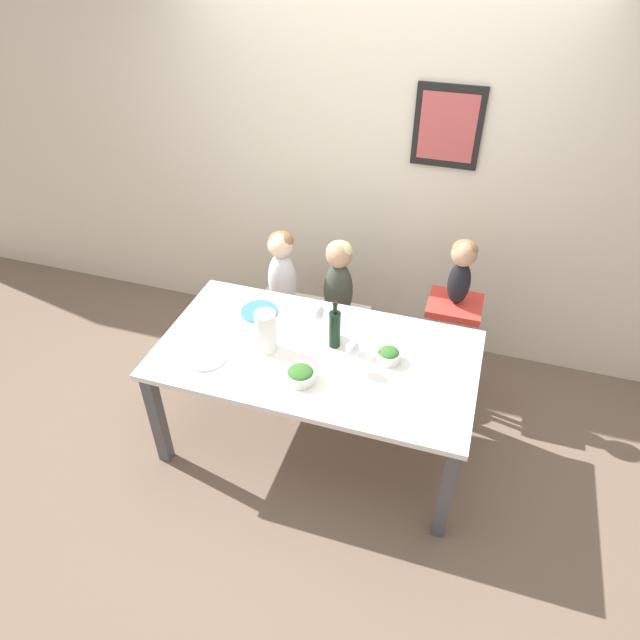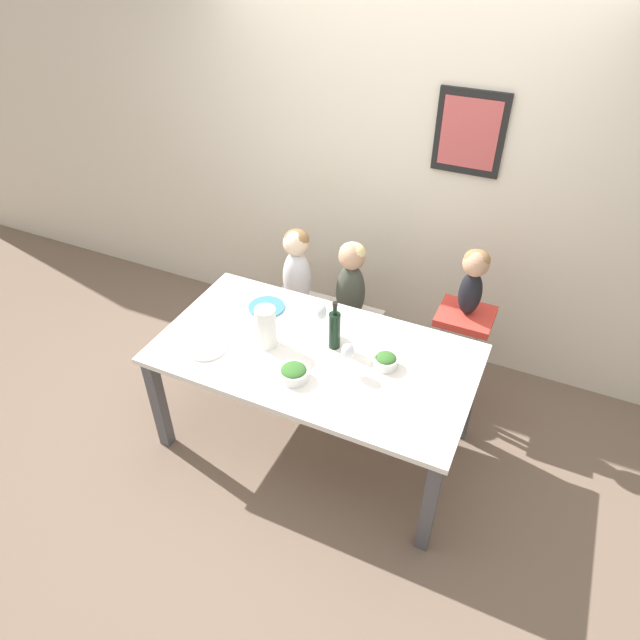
{
  "view_description": "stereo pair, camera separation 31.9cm",
  "coord_description": "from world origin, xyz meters",
  "px_view_note": "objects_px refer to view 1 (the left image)",
  "views": [
    {
      "loc": [
        0.77,
        -2.33,
        2.88
      ],
      "look_at": [
        0.0,
        0.07,
        0.92
      ],
      "focal_mm": 32.0,
      "sensor_mm": 36.0,
      "label": 1
    },
    {
      "loc": [
        1.07,
        -2.22,
        2.88
      ],
      "look_at": [
        0.0,
        0.07,
        0.92
      ],
      "focal_mm": 32.0,
      "sensor_mm": 36.0,
      "label": 2
    }
  ],
  "objects_px": {
    "paper_towel_roll": "(266,331)",
    "salad_bowl_small": "(389,355)",
    "chair_far_left": "(284,313)",
    "person_child_left": "(282,267)",
    "person_baby_right": "(462,266)",
    "salad_bowl_large": "(300,375)",
    "wine_bottle": "(335,328)",
    "dinner_plate_back_left": "(259,311)",
    "wine_glass_far": "(318,313)",
    "chair_far_center": "(337,324)",
    "wine_glass_near": "(353,350)",
    "dinner_plate_front_left": "(206,358)",
    "person_child_center": "(339,277)",
    "chair_right_highchair": "(452,323)"
  },
  "relations": [
    {
      "from": "paper_towel_roll",
      "to": "wine_glass_near",
      "type": "height_order",
      "value": "paper_towel_roll"
    },
    {
      "from": "person_child_left",
      "to": "dinner_plate_back_left",
      "type": "distance_m",
      "value": 0.49
    },
    {
      "from": "person_baby_right",
      "to": "paper_towel_roll",
      "type": "xyz_separation_m",
      "value": [
        -0.98,
        -0.8,
        -0.14
      ]
    },
    {
      "from": "person_child_center",
      "to": "salad_bowl_small",
      "type": "relative_size",
      "value": 4.36
    },
    {
      "from": "wine_glass_near",
      "to": "chair_far_center",
      "type": "bearing_deg",
      "value": 111.17
    },
    {
      "from": "wine_glass_far",
      "to": "dinner_plate_front_left",
      "type": "xyz_separation_m",
      "value": [
        -0.53,
        -0.43,
        -0.13
      ]
    },
    {
      "from": "chair_far_left",
      "to": "chair_far_center",
      "type": "bearing_deg",
      "value": 0.0
    },
    {
      "from": "chair_right_highchair",
      "to": "wine_glass_far",
      "type": "bearing_deg",
      "value": -143.49
    },
    {
      "from": "wine_bottle",
      "to": "wine_glass_far",
      "type": "xyz_separation_m",
      "value": [
        -0.13,
        0.09,
        0.01
      ]
    },
    {
      "from": "person_child_left",
      "to": "person_child_center",
      "type": "relative_size",
      "value": 1.0
    },
    {
      "from": "person_child_center",
      "to": "dinner_plate_back_left",
      "type": "xyz_separation_m",
      "value": [
        -0.37,
        -0.49,
        -0.02
      ]
    },
    {
      "from": "person_child_center",
      "to": "salad_bowl_small",
      "type": "xyz_separation_m",
      "value": [
        0.49,
        -0.68,
        0.01
      ]
    },
    {
      "from": "chair_far_left",
      "to": "dinner_plate_back_left",
      "type": "bearing_deg",
      "value": -86.06
    },
    {
      "from": "wine_bottle",
      "to": "dinner_plate_front_left",
      "type": "height_order",
      "value": "wine_bottle"
    },
    {
      "from": "wine_glass_far",
      "to": "chair_far_center",
      "type": "bearing_deg",
      "value": 93.67
    },
    {
      "from": "wine_glass_near",
      "to": "person_child_left",
      "type": "bearing_deg",
      "value": 131.66
    },
    {
      "from": "salad_bowl_small",
      "to": "dinner_plate_back_left",
      "type": "height_order",
      "value": "salad_bowl_small"
    },
    {
      "from": "paper_towel_roll",
      "to": "salad_bowl_small",
      "type": "relative_size",
      "value": 1.88
    },
    {
      "from": "chair_far_left",
      "to": "wine_bottle",
      "type": "height_order",
      "value": "wine_bottle"
    },
    {
      "from": "chair_far_center",
      "to": "salad_bowl_large",
      "type": "xyz_separation_m",
      "value": [
        0.07,
        -0.98,
        0.41
      ]
    },
    {
      "from": "chair_far_left",
      "to": "person_child_left",
      "type": "bearing_deg",
      "value": 90.0
    },
    {
      "from": "wine_glass_near",
      "to": "dinner_plate_back_left",
      "type": "distance_m",
      "value": 0.77
    },
    {
      "from": "person_child_center",
      "to": "wine_bottle",
      "type": "bearing_deg",
      "value": -75.83
    },
    {
      "from": "person_child_left",
      "to": "person_child_center",
      "type": "distance_m",
      "value": 0.41
    },
    {
      "from": "chair_far_left",
      "to": "dinner_plate_back_left",
      "type": "xyz_separation_m",
      "value": [
        0.03,
        -0.49,
        0.37
      ]
    },
    {
      "from": "chair_far_center",
      "to": "person_child_left",
      "type": "bearing_deg",
      "value": 179.79
    },
    {
      "from": "salad_bowl_small",
      "to": "wine_bottle",
      "type": "bearing_deg",
      "value": 173.81
    },
    {
      "from": "wine_glass_near",
      "to": "salad_bowl_large",
      "type": "relative_size",
      "value": 1.17
    },
    {
      "from": "paper_towel_roll",
      "to": "dinner_plate_back_left",
      "type": "distance_m",
      "value": 0.38
    },
    {
      "from": "paper_towel_roll",
      "to": "chair_far_left",
      "type": "bearing_deg",
      "value": 104.84
    },
    {
      "from": "chair_right_highchair",
      "to": "paper_towel_roll",
      "type": "relative_size",
      "value": 2.89
    },
    {
      "from": "wine_bottle",
      "to": "dinner_plate_back_left",
      "type": "xyz_separation_m",
      "value": [
        -0.54,
        0.16,
        -0.12
      ]
    },
    {
      "from": "wine_glass_near",
      "to": "dinner_plate_back_left",
      "type": "height_order",
      "value": "wine_glass_near"
    },
    {
      "from": "dinner_plate_front_left",
      "to": "chair_far_left",
      "type": "bearing_deg",
      "value": 85.03
    },
    {
      "from": "wine_glass_far",
      "to": "dinner_plate_back_left",
      "type": "relative_size",
      "value": 0.83
    },
    {
      "from": "person_child_center",
      "to": "person_baby_right",
      "type": "bearing_deg",
      "value": 0.04
    },
    {
      "from": "person_baby_right",
      "to": "wine_glass_far",
      "type": "distance_m",
      "value": 0.94
    },
    {
      "from": "salad_bowl_large",
      "to": "salad_bowl_small",
      "type": "bearing_deg",
      "value": 35.77
    },
    {
      "from": "chair_far_center",
      "to": "dinner_plate_back_left",
      "type": "distance_m",
      "value": 0.72
    },
    {
      "from": "salad_bowl_large",
      "to": "paper_towel_roll",
      "type": "bearing_deg",
      "value": 145.23
    },
    {
      "from": "wine_glass_far",
      "to": "dinner_plate_back_left",
      "type": "distance_m",
      "value": 0.43
    },
    {
      "from": "chair_right_highchair",
      "to": "salad_bowl_small",
      "type": "relative_size",
      "value": 5.43
    },
    {
      "from": "chair_far_center",
      "to": "dinner_plate_back_left",
      "type": "height_order",
      "value": "dinner_plate_back_left"
    },
    {
      "from": "paper_towel_roll",
      "to": "dinner_plate_front_left",
      "type": "bearing_deg",
      "value": -148.13
    },
    {
      "from": "chair_far_center",
      "to": "wine_glass_near",
      "type": "bearing_deg",
      "value": -68.83
    },
    {
      "from": "person_baby_right",
      "to": "salad_bowl_large",
      "type": "relative_size",
      "value": 2.69
    },
    {
      "from": "person_child_left",
      "to": "person_child_center",
      "type": "bearing_deg",
      "value": 0.0
    },
    {
      "from": "person_baby_right",
      "to": "dinner_plate_back_left",
      "type": "height_order",
      "value": "person_baby_right"
    },
    {
      "from": "wine_bottle",
      "to": "person_child_left",
      "type": "bearing_deg",
      "value": 131.36
    },
    {
      "from": "wine_bottle",
      "to": "chair_right_highchair",
      "type": "bearing_deg",
      "value": 46.32
    }
  ]
}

